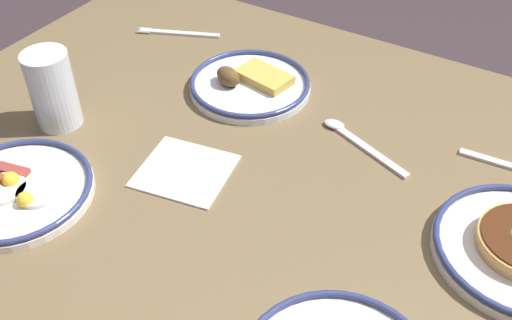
{
  "coord_description": "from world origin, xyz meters",
  "views": [
    {
      "loc": [
        -0.38,
        0.66,
        1.41
      ],
      "look_at": [
        0.0,
        0.03,
        0.77
      ],
      "focal_mm": 41.15,
      "sensor_mm": 36.0,
      "label": 1
    }
  ],
  "objects_px": {
    "plate_near_main": "(249,83)",
    "tea_spoon": "(354,139)",
    "plate_center_pancakes": "(16,190)",
    "fork_near": "(177,33)",
    "paper_napkin": "(185,171)",
    "drinking_glass": "(54,93)"
  },
  "relations": [
    {
      "from": "fork_near",
      "to": "plate_near_main",
      "type": "bearing_deg",
      "value": 158.09
    },
    {
      "from": "plate_near_main",
      "to": "fork_near",
      "type": "xyz_separation_m",
      "value": [
        0.26,
        -0.1,
        -0.01
      ]
    },
    {
      "from": "plate_near_main",
      "to": "tea_spoon",
      "type": "bearing_deg",
      "value": 170.47
    },
    {
      "from": "paper_napkin",
      "to": "fork_near",
      "type": "xyz_separation_m",
      "value": [
        0.3,
        -0.37,
        0.0
      ]
    },
    {
      "from": "drinking_glass",
      "to": "paper_napkin",
      "type": "relative_size",
      "value": 0.98
    },
    {
      "from": "plate_near_main",
      "to": "drinking_glass",
      "type": "distance_m",
      "value": 0.37
    },
    {
      "from": "fork_near",
      "to": "tea_spoon",
      "type": "xyz_separation_m",
      "value": [
        -0.51,
        0.15,
        0.0
      ]
    },
    {
      "from": "drinking_glass",
      "to": "fork_near",
      "type": "distance_m",
      "value": 0.39
    },
    {
      "from": "drinking_glass",
      "to": "paper_napkin",
      "type": "height_order",
      "value": "drinking_glass"
    },
    {
      "from": "plate_center_pancakes",
      "to": "tea_spoon",
      "type": "height_order",
      "value": "plate_center_pancakes"
    },
    {
      "from": "plate_near_main",
      "to": "paper_napkin",
      "type": "bearing_deg",
      "value": 97.8
    },
    {
      "from": "plate_center_pancakes",
      "to": "plate_near_main",
      "type": "bearing_deg",
      "value": -109.45
    },
    {
      "from": "plate_near_main",
      "to": "drinking_glass",
      "type": "bearing_deg",
      "value": 48.33
    },
    {
      "from": "plate_near_main",
      "to": "plate_center_pancakes",
      "type": "relative_size",
      "value": 0.98
    },
    {
      "from": "plate_center_pancakes",
      "to": "fork_near",
      "type": "height_order",
      "value": "plate_center_pancakes"
    },
    {
      "from": "plate_near_main",
      "to": "tea_spoon",
      "type": "xyz_separation_m",
      "value": [
        -0.25,
        0.04,
        -0.01
      ]
    },
    {
      "from": "plate_near_main",
      "to": "plate_center_pancakes",
      "type": "xyz_separation_m",
      "value": [
        0.16,
        0.46,
        -0.0
      ]
    },
    {
      "from": "plate_center_pancakes",
      "to": "tea_spoon",
      "type": "xyz_separation_m",
      "value": [
        -0.41,
        -0.42,
        -0.01
      ]
    },
    {
      "from": "plate_center_pancakes",
      "to": "tea_spoon",
      "type": "bearing_deg",
      "value": -134.55
    },
    {
      "from": "fork_near",
      "to": "paper_napkin",
      "type": "bearing_deg",
      "value": 128.53
    },
    {
      "from": "fork_near",
      "to": "drinking_glass",
      "type": "bearing_deg",
      "value": 92.15
    },
    {
      "from": "plate_near_main",
      "to": "drinking_glass",
      "type": "height_order",
      "value": "drinking_glass"
    }
  ]
}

